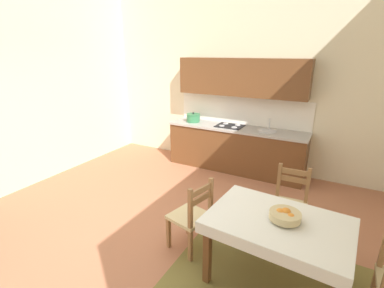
{
  "coord_description": "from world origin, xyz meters",
  "views": [
    {
      "loc": [
        1.9,
        -2.59,
        2.32
      ],
      "look_at": [
        0.17,
        0.59,
        1.1
      ],
      "focal_mm": 25.89,
      "sensor_mm": 36.0,
      "label": 1
    }
  ],
  "objects_px": {
    "kitchen_cabinetry": "(236,129)",
    "dining_chair_kitchen_side": "(289,204)",
    "dining_table": "(277,231)",
    "dining_chair_tv_side": "(192,217)",
    "fruit_bowl": "(285,215)"
  },
  "relations": [
    {
      "from": "kitchen_cabinetry",
      "to": "dining_chair_kitchen_side",
      "type": "relative_size",
      "value": 2.96
    },
    {
      "from": "kitchen_cabinetry",
      "to": "dining_chair_kitchen_side",
      "type": "distance_m",
      "value": 2.25
    },
    {
      "from": "kitchen_cabinetry",
      "to": "dining_table",
      "type": "bearing_deg",
      "value": -62.23
    },
    {
      "from": "dining_table",
      "to": "dining_chair_tv_side",
      "type": "relative_size",
      "value": 1.52
    },
    {
      "from": "dining_table",
      "to": "dining_chair_tv_side",
      "type": "distance_m",
      "value": 1.02
    },
    {
      "from": "kitchen_cabinetry",
      "to": "dining_chair_tv_side",
      "type": "bearing_deg",
      "value": -81.32
    },
    {
      "from": "dining_chair_tv_side",
      "to": "kitchen_cabinetry",
      "type": "bearing_deg",
      "value": 98.68
    },
    {
      "from": "dining_table",
      "to": "fruit_bowl",
      "type": "xyz_separation_m",
      "value": [
        0.05,
        0.02,
        0.19
      ]
    },
    {
      "from": "dining_chair_kitchen_side",
      "to": "dining_table",
      "type": "bearing_deg",
      "value": -88.52
    },
    {
      "from": "kitchen_cabinetry",
      "to": "fruit_bowl",
      "type": "relative_size",
      "value": 9.16
    },
    {
      "from": "dining_chair_kitchen_side",
      "to": "fruit_bowl",
      "type": "xyz_separation_m",
      "value": [
        0.08,
        -0.89,
        0.37
      ]
    },
    {
      "from": "dining_table",
      "to": "dining_chair_kitchen_side",
      "type": "xyz_separation_m",
      "value": [
        -0.02,
        0.91,
        -0.18
      ]
    },
    {
      "from": "dining_chair_tv_side",
      "to": "fruit_bowl",
      "type": "distance_m",
      "value": 1.12
    },
    {
      "from": "kitchen_cabinetry",
      "to": "dining_chair_tv_side",
      "type": "distance_m",
      "value": 2.65
    },
    {
      "from": "kitchen_cabinetry",
      "to": "dining_chair_tv_side",
      "type": "xyz_separation_m",
      "value": [
        0.39,
        -2.58,
        -0.41
      ]
    }
  ]
}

